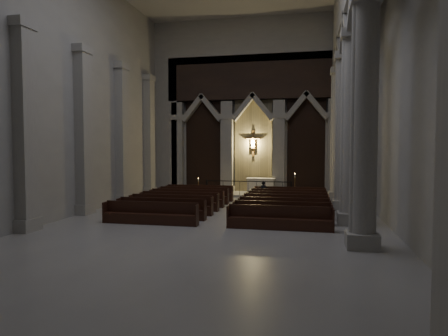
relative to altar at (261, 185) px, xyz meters
name	(u,v)px	position (x,y,z in m)	size (l,w,h in m)	color
room	(213,38)	(-0.63, -11.08, 6.95)	(24.00, 24.10, 12.00)	#A09D98
sanctuary_wall	(253,98)	(-0.63, 0.46, 5.97)	(14.00, 0.77, 12.00)	#A3A098
right_arcade	(353,34)	(4.87, -9.75, 7.18)	(1.00, 24.00, 12.00)	#A3A098
left_pilasters	(105,134)	(-7.38, -7.58, 3.26)	(0.60, 13.00, 8.03)	#A3A098
sanctuary_step	(251,194)	(-0.63, -0.48, -0.57)	(8.50, 2.60, 0.15)	#A3A098
altar	(261,185)	(0.00, 0.00, 0.00)	(1.94, 0.78, 0.99)	silver
altar_rail	(248,186)	(-0.63, -1.62, 0.08)	(5.56, 0.09, 1.09)	black
candle_stand_left	(198,192)	(-3.80, -2.11, -0.31)	(0.21, 0.21, 1.24)	olive
candle_stand_right	(295,191)	(2.31, -1.34, -0.22)	(0.27, 0.27, 1.58)	olive
pews	(231,206)	(-0.63, -7.42, -0.35)	(9.55, 8.10, 0.93)	black
worshipper	(264,192)	(0.61, -3.72, -0.02)	(0.46, 0.30, 1.26)	black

